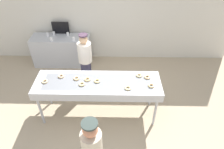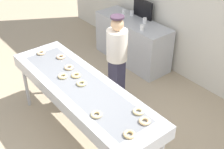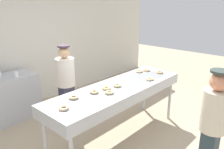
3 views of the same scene
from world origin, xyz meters
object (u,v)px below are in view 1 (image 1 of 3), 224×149
at_px(plain_donut_0, 139,75).
at_px(paper_cup_3, 48,34).
at_px(paper_cup_1, 51,39).
at_px(menu_display, 61,28).
at_px(plain_donut_8, 61,76).
at_px(plain_donut_3, 45,81).
at_px(plain_donut_5, 87,79).
at_px(paper_cup_0, 73,39).
at_px(fryer_conveyor, 98,85).
at_px(paper_cup_4, 54,33).
at_px(plain_donut_7, 97,81).
at_px(plain_donut_9, 147,77).
at_px(plain_donut_2, 151,86).
at_px(prep_counter, 62,51).
at_px(plain_donut_1, 82,84).
at_px(plain_donut_6, 128,88).
at_px(plain_donut_4, 76,78).
at_px(worker_baker, 85,60).
at_px(paper_cup_2, 68,34).

distance_m(plain_donut_0, paper_cup_3, 3.23).
distance_m(paper_cup_1, menu_display, 0.52).
bearing_deg(plain_donut_8, plain_donut_3, -149.32).
height_order(plain_donut_5, paper_cup_0, paper_cup_0).
bearing_deg(fryer_conveyor, paper_cup_4, 123.68).
relative_size(paper_cup_1, menu_display, 0.20).
height_order(plain_donut_7, plain_donut_9, same).
bearing_deg(plain_donut_2, paper_cup_4, 137.94).
height_order(plain_donut_2, plain_donut_5, same).
bearing_deg(prep_counter, plain_donut_7, -58.43).
xyz_separation_m(plain_donut_5, plain_donut_7, (0.21, -0.05, 0.00)).
bearing_deg(plain_donut_1, plain_donut_5, 58.57).
xyz_separation_m(paper_cup_1, paper_cup_4, (-0.02, 0.36, 0.00)).
bearing_deg(plain_donut_6, fryer_conveyor, 162.04).
height_order(fryer_conveyor, plain_donut_9, plain_donut_9).
bearing_deg(menu_display, plain_donut_4, -69.88).
xyz_separation_m(fryer_conveyor, paper_cup_4, (-1.50, 2.25, 0.09)).
distance_m(plain_donut_7, paper_cup_0, 2.09).
bearing_deg(plain_donut_6, plain_donut_0, 58.03).
bearing_deg(plain_donut_6, paper_cup_4, 131.00).
xyz_separation_m(plain_donut_2, paper_cup_4, (-2.62, 2.37, -0.02)).
relative_size(plain_donut_7, paper_cup_1, 1.30).
xyz_separation_m(plain_donut_5, paper_cup_4, (-1.28, 2.19, -0.02)).
height_order(fryer_conveyor, plain_donut_1, plain_donut_1).
xyz_separation_m(fryer_conveyor, plain_donut_0, (0.90, 0.22, 0.11)).
distance_m(plain_donut_7, paper_cup_4, 2.69).
distance_m(plain_donut_1, plain_donut_9, 1.41).
xyz_separation_m(plain_donut_1, plain_donut_6, (0.95, -0.11, 0.00)).
xyz_separation_m(fryer_conveyor, worker_baker, (-0.38, 0.94, 0.02)).
relative_size(fryer_conveyor, menu_display, 5.30).
distance_m(plain_donut_0, plain_donut_2, 0.40).
bearing_deg(paper_cup_0, paper_cup_2, 128.22).
distance_m(plain_donut_9, paper_cup_4, 3.31).
relative_size(plain_donut_3, plain_donut_7, 1.00).
height_order(plain_donut_6, plain_donut_7, same).
bearing_deg(plain_donut_2, plain_donut_8, 171.96).
height_order(plain_donut_1, prep_counter, plain_donut_1).
bearing_deg(plain_donut_7, plain_donut_9, 7.92).
bearing_deg(plain_donut_4, plain_donut_0, 5.40).
bearing_deg(paper_cup_4, menu_display, 26.93).
bearing_deg(paper_cup_2, plain_donut_2, -46.67).
height_order(fryer_conveyor, menu_display, menu_display).
bearing_deg(plain_donut_3, plain_donut_2, -2.30).
distance_m(fryer_conveyor, paper_cup_1, 2.40).
relative_size(plain_donut_1, paper_cup_4, 1.30).
bearing_deg(plain_donut_9, fryer_conveyor, -171.44).
relative_size(plain_donut_9, prep_counter, 0.08).
bearing_deg(plain_donut_2, plain_donut_7, 173.59).
bearing_deg(fryer_conveyor, paper_cup_1, 128.09).
height_order(plain_donut_1, paper_cup_2, paper_cup_2).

